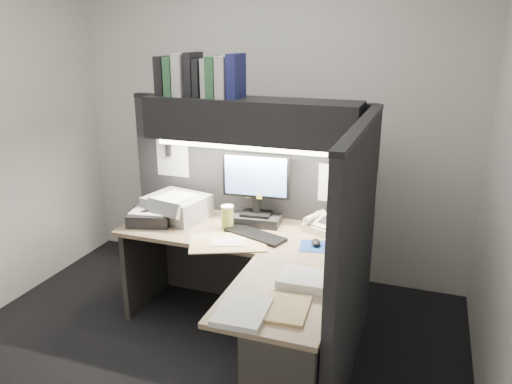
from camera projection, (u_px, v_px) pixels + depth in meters
floor at (196, 359)px, 3.35m from camera, size 3.50×3.50×0.00m
wall_back at (267, 123)px, 4.28m from camera, size 3.50×0.04×2.70m
partition_back at (248, 204)px, 3.93m from camera, size 1.90×0.06×1.60m
partition_right at (354, 261)px, 2.95m from camera, size 0.06×1.50×1.60m
desk at (255, 313)px, 3.07m from camera, size 1.70×1.53×0.73m
overhead_shelf at (251, 120)px, 3.52m from camera, size 1.55×0.34×0.30m
task_light_tube at (244, 148)px, 3.45m from camera, size 1.32×0.04×0.04m
monitor at (256, 196)px, 3.65m from camera, size 0.50×0.25×0.54m
keyboard at (255, 235)px, 3.49m from camera, size 0.48×0.30×0.02m
mousepad at (316, 246)px, 3.32m from camera, size 0.25×0.24×0.00m
mouse at (316, 242)px, 3.33m from camera, size 0.09×0.11×0.04m
telephone at (323, 225)px, 3.57m from camera, size 0.29×0.30×0.09m
coffee_cup at (227, 218)px, 3.61m from camera, size 0.11×0.11×0.16m
printer at (177, 207)px, 3.82m from camera, size 0.49×0.44×0.17m
notebook_stack at (150, 218)px, 3.71m from camera, size 0.37×0.33×0.09m
open_folder at (228, 243)px, 3.37m from camera, size 0.60×0.51×0.01m
paper_stack_a at (303, 280)px, 2.82m from camera, size 0.28×0.24×0.05m
paper_stack_b at (242, 312)px, 2.52m from camera, size 0.26×0.32×0.03m
manila_stack at (285, 308)px, 2.56m from camera, size 0.25×0.31×0.02m
binder_row at (200, 76)px, 3.55m from camera, size 0.64×0.25×0.31m
pinned_papers at (282, 192)px, 3.39m from camera, size 1.76×1.31×0.51m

